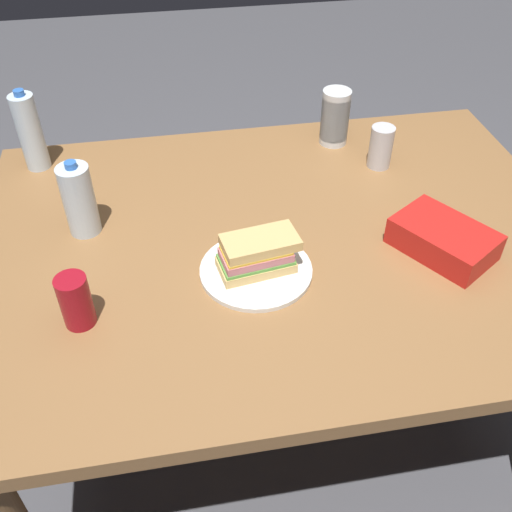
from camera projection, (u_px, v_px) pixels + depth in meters
name	position (u px, v px, depth m)	size (l,w,h in m)	color
ground_plane	(276.00, 414.00, 1.96)	(8.00, 8.00, 0.00)	#4C4C51
dining_table	(282.00, 262.00, 1.51)	(1.49, 1.09, 0.77)	olive
paper_plate	(256.00, 270.00, 1.34)	(0.26, 0.26, 0.01)	white
sandwich	(257.00, 254.00, 1.32)	(0.19, 0.12, 0.08)	#DBB26B
soda_can_red	(76.00, 301.00, 1.19)	(0.07, 0.07, 0.12)	maroon
chip_bag	(443.00, 239.00, 1.38)	(0.23, 0.15, 0.07)	red
water_bottle_tall	(30.00, 132.00, 1.61)	(0.07, 0.07, 0.23)	silver
plastic_cup_stack	(335.00, 117.00, 1.73)	(0.08, 0.08, 0.17)	silver
water_bottle_spare	(79.00, 200.00, 1.40)	(0.08, 0.08, 0.20)	silver
soda_can_silver	(381.00, 147.00, 1.65)	(0.07, 0.07, 0.12)	silver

